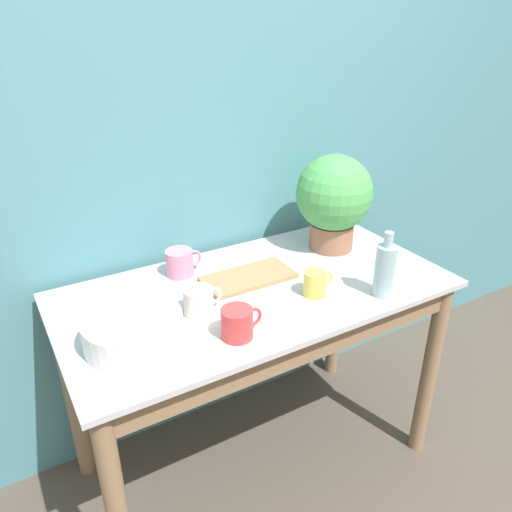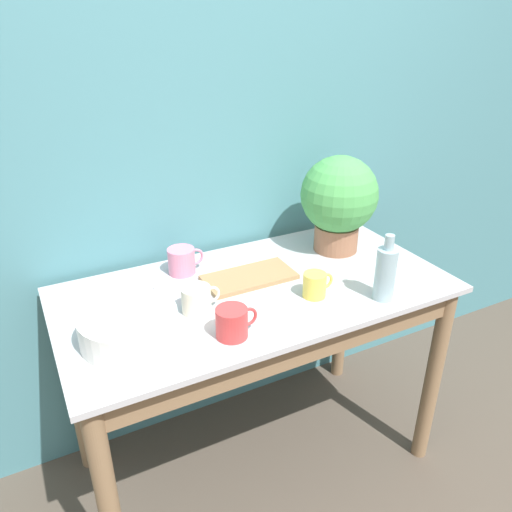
# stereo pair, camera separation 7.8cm
# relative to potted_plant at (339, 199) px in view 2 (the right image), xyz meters

# --- Properties ---
(wall_back) EXTENTS (6.00, 0.05, 2.40)m
(wall_back) POSITION_rel_potted_plant_xyz_m (-0.42, 0.27, 0.18)
(wall_back) COLOR teal
(wall_back) RESTS_ON ground_plane
(counter_table) EXTENTS (1.33, 0.68, 0.81)m
(counter_table) POSITION_rel_potted_plant_xyz_m (-0.42, -0.15, -0.37)
(counter_table) COLOR #846647
(counter_table) RESTS_ON ground_plane
(potted_plant) EXTENTS (0.29, 0.29, 0.37)m
(potted_plant) POSITION_rel_potted_plant_xyz_m (0.00, 0.00, 0.00)
(potted_plant) COLOR #8C5B42
(potted_plant) RESTS_ON counter_table
(bowl_wash_large) EXTENTS (0.28, 0.28, 0.09)m
(bowl_wash_large) POSITION_rel_potted_plant_xyz_m (-0.88, -0.23, -0.16)
(bowl_wash_large) COLOR silver
(bowl_wash_large) RESTS_ON counter_table
(bottle_tall) EXTENTS (0.07, 0.07, 0.23)m
(bottle_tall) POSITION_rel_potted_plant_xyz_m (-0.08, -0.38, -0.11)
(bottle_tall) COLOR #93B2BC
(bottle_tall) RESTS_ON counter_table
(mug_cream) EXTENTS (0.13, 0.09, 0.09)m
(mug_cream) POSITION_rel_potted_plant_xyz_m (-0.65, -0.17, -0.17)
(mug_cream) COLOR beige
(mug_cream) RESTS_ON counter_table
(mug_red) EXTENTS (0.13, 0.09, 0.09)m
(mug_red) POSITION_rel_potted_plant_xyz_m (-0.61, -0.34, -0.16)
(mug_red) COLOR #C63838
(mug_red) RESTS_ON counter_table
(mug_pink) EXTENTS (0.13, 0.10, 0.09)m
(mug_pink) POSITION_rel_potted_plant_xyz_m (-0.60, 0.09, -0.16)
(mug_pink) COLOR pink
(mug_pink) RESTS_ON counter_table
(mug_yellow) EXTENTS (0.11, 0.08, 0.08)m
(mug_yellow) POSITION_rel_potted_plant_xyz_m (-0.27, -0.26, -0.17)
(mug_yellow) COLOR #E5CC4C
(mug_yellow) RESTS_ON counter_table
(bowl_small_steel) EXTENTS (0.12, 0.12, 0.05)m
(bowl_small_steel) POSITION_rel_potted_plant_xyz_m (-0.80, -0.02, -0.18)
(bowl_small_steel) COLOR #A8A8B2
(bowl_small_steel) RESTS_ON counter_table
(tray_board) EXTENTS (0.32, 0.16, 0.02)m
(tray_board) POSITION_rel_potted_plant_xyz_m (-0.41, -0.06, -0.20)
(tray_board) COLOR #99754C
(tray_board) RESTS_ON counter_table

